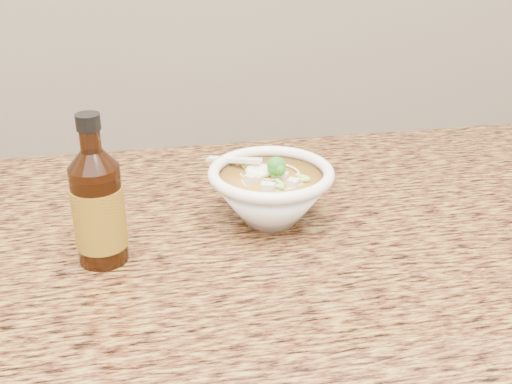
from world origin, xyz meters
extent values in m
cube|color=olive|center=(0.00, 1.68, 0.88)|extent=(4.00, 0.68, 0.04)
cylinder|color=white|center=(0.13, 1.69, 0.90)|extent=(0.07, 0.07, 0.01)
torus|color=white|center=(0.13, 1.69, 0.97)|extent=(0.17, 0.17, 0.02)
torus|color=beige|center=(0.14, 1.70, 0.96)|extent=(0.12, 0.12, 0.00)
torus|color=beige|center=(0.14, 1.69, 0.96)|extent=(0.10, 0.10, 0.00)
torus|color=beige|center=(0.12, 1.70, 0.96)|extent=(0.08, 0.08, 0.00)
torus|color=beige|center=(0.12, 1.70, 0.96)|extent=(0.07, 0.07, 0.00)
torus|color=beige|center=(0.15, 1.69, 0.96)|extent=(0.10, 0.10, 0.00)
torus|color=beige|center=(0.13, 1.70, 0.96)|extent=(0.06, 0.06, 0.00)
torus|color=beige|center=(0.14, 1.69, 0.95)|extent=(0.08, 0.08, 0.00)
cube|color=silver|center=(0.15, 1.69, 0.97)|extent=(0.02, 0.02, 0.01)
cube|color=silver|center=(0.14, 1.73, 0.97)|extent=(0.01, 0.01, 0.01)
cube|color=silver|center=(0.11, 1.69, 0.97)|extent=(0.02, 0.02, 0.01)
cube|color=silver|center=(0.14, 1.72, 0.97)|extent=(0.01, 0.01, 0.01)
cube|color=silver|center=(0.12, 1.67, 0.97)|extent=(0.02, 0.02, 0.01)
cube|color=silver|center=(0.15, 1.72, 0.97)|extent=(0.02, 0.02, 0.01)
cube|color=silver|center=(0.12, 1.71, 0.97)|extent=(0.01, 0.01, 0.01)
cube|color=silver|center=(0.11, 1.71, 0.97)|extent=(0.02, 0.02, 0.01)
ellipsoid|color=#196014|center=(0.14, 1.68, 0.98)|extent=(0.03, 0.03, 0.03)
cylinder|color=#90D451|center=(0.12, 1.72, 0.97)|extent=(0.02, 0.02, 0.01)
cylinder|color=#90D451|center=(0.14, 1.65, 0.97)|extent=(0.02, 0.01, 0.01)
cylinder|color=#90D451|center=(0.11, 1.67, 0.97)|extent=(0.01, 0.02, 0.01)
cylinder|color=#90D451|center=(0.15, 1.71, 0.97)|extent=(0.02, 0.02, 0.01)
cylinder|color=#90D451|center=(0.11, 1.65, 0.97)|extent=(0.02, 0.01, 0.01)
ellipsoid|color=white|center=(0.12, 1.71, 0.97)|extent=(0.04, 0.04, 0.01)
cube|color=white|center=(0.09, 1.74, 0.97)|extent=(0.07, 0.07, 0.02)
cylinder|color=black|center=(-0.08, 1.63, 0.96)|extent=(0.07, 0.07, 0.12)
cylinder|color=black|center=(-0.08, 1.63, 1.05)|extent=(0.03, 0.03, 0.03)
cylinder|color=black|center=(-0.08, 1.63, 1.08)|extent=(0.03, 0.03, 0.02)
cylinder|color=red|center=(-0.08, 1.63, 0.96)|extent=(0.07, 0.07, 0.08)
camera|label=1|loc=(-0.03, 0.95, 1.31)|focal=45.00mm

